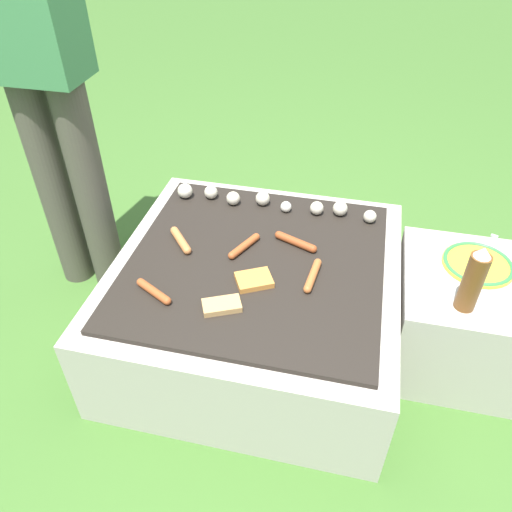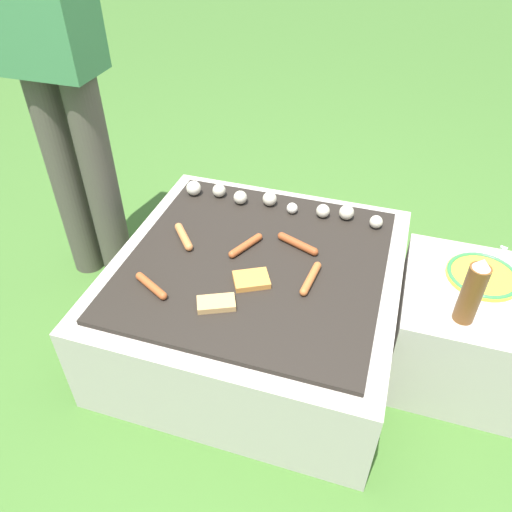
% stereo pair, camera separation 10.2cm
% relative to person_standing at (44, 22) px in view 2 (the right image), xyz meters
% --- Properties ---
extents(ground_plane, '(14.00, 14.00, 0.00)m').
position_rel_person_standing_xyz_m(ground_plane, '(0.76, -0.18, -1.03)').
color(ground_plane, '#3D6628').
extents(grill, '(0.96, 0.96, 0.38)m').
position_rel_person_standing_xyz_m(grill, '(0.76, -0.18, -0.84)').
color(grill, '#B2AA9E').
rests_on(grill, ground_plane).
extents(side_ledge, '(0.47, 0.48, 0.38)m').
position_rel_person_standing_xyz_m(side_ledge, '(1.49, -0.11, -0.84)').
color(side_ledge, '#B2AA9E').
rests_on(side_ledge, ground_plane).
extents(person_standing, '(0.31, 0.24, 1.80)m').
position_rel_person_standing_xyz_m(person_standing, '(0.00, 0.00, 0.00)').
color(person_standing, '#4C473D').
rests_on(person_standing, ground_plane).
extents(sausage_front_center, '(0.04, 0.16, 0.03)m').
position_rel_person_standing_xyz_m(sausage_front_center, '(0.96, -0.23, -0.64)').
color(sausage_front_center, '#B7602D').
rests_on(sausage_front_center, grill).
extents(sausage_mid_left, '(0.08, 0.15, 0.03)m').
position_rel_person_standing_xyz_m(sausage_mid_left, '(0.71, -0.13, -0.64)').
color(sausage_mid_left, '#A34C23').
rests_on(sausage_mid_left, grill).
extents(sausage_mid_right, '(0.11, 0.13, 0.03)m').
position_rel_person_standing_xyz_m(sausage_mid_right, '(0.49, -0.15, -0.63)').
color(sausage_mid_right, '#C6753D').
rests_on(sausage_mid_right, grill).
extents(sausage_back_left, '(0.14, 0.09, 0.03)m').
position_rel_person_standing_xyz_m(sausage_back_left, '(0.49, -0.41, -0.64)').
color(sausage_back_left, '#A34C23').
rests_on(sausage_back_left, grill).
extents(sausage_back_center, '(0.16, 0.08, 0.03)m').
position_rel_person_standing_xyz_m(sausage_back_center, '(0.88, -0.07, -0.63)').
color(sausage_back_center, '#93421E').
rests_on(sausage_back_center, grill).
extents(bread_slice_right, '(0.13, 0.11, 0.02)m').
position_rel_person_standing_xyz_m(bread_slice_right, '(0.71, -0.42, -0.64)').
color(bread_slice_right, tan).
rests_on(bread_slice_right, grill).
extents(bread_slice_left, '(0.14, 0.13, 0.02)m').
position_rel_person_standing_xyz_m(bread_slice_left, '(0.78, -0.29, -0.64)').
color(bread_slice_left, '#D18438').
rests_on(bread_slice_left, grill).
extents(mushroom_row, '(0.77, 0.08, 0.06)m').
position_rel_person_standing_xyz_m(mushroom_row, '(0.73, 0.14, -0.62)').
color(mushroom_row, beige).
rests_on(mushroom_row, grill).
extents(plate_colorful, '(0.23, 0.23, 0.02)m').
position_rel_person_standing_xyz_m(plate_colorful, '(1.49, -0.04, -0.64)').
color(plate_colorful, yellow).
rests_on(plate_colorful, side_ledge).
extents(condiment_bottle, '(0.06, 0.06, 0.23)m').
position_rel_person_standing_xyz_m(condiment_bottle, '(1.43, -0.25, -0.54)').
color(condiment_bottle, brown).
rests_on(condiment_bottle, side_ledge).
extents(fork_utensil, '(0.08, 0.16, 0.01)m').
position_rel_person_standing_xyz_m(fork_utensil, '(1.54, 0.07, -0.64)').
color(fork_utensil, silver).
rests_on(fork_utensil, side_ledge).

